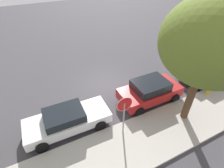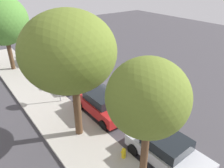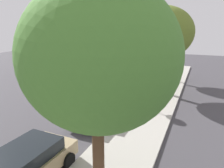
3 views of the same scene
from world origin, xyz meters
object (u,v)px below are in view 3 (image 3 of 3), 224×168
parked_car_silver (144,72)px  fire_hydrant (156,80)px  street_tree_mid_block (100,57)px  street_tree_far (163,33)px  parked_car_red (129,84)px  street_tree_near_corner (165,37)px  parked_car_white (99,108)px  parked_car_tan (22,166)px  stop_sign (139,82)px

parked_car_silver → fire_hydrant: (1.37, 1.56, -0.37)m
parked_car_silver → street_tree_mid_block: (16.32, 2.86, 3.90)m
fire_hydrant → street_tree_far: bearing=17.5°
parked_car_red → fire_hydrant: size_ratio=5.70×
street_tree_far → street_tree_near_corner: bearing=-172.7°
parked_car_red → street_tree_near_corner: bearing=161.4°
parked_car_white → parked_car_tan: (6.17, -0.00, 0.03)m
parked_car_silver → street_tree_far: street_tree_far is taller
stop_sign → parked_car_white: (2.57, -1.68, -1.12)m
street_tree_near_corner → street_tree_mid_block: 16.56m
stop_sign → street_tree_near_corner: 8.77m
parked_car_tan → street_tree_mid_block: 4.86m
stop_sign → fire_hydrant: stop_sign is taller
parked_car_white → street_tree_far: size_ratio=0.66×
street_tree_near_corner → street_tree_far: 4.71m
stop_sign → street_tree_near_corner: (-8.37, 0.21, 2.60)m
parked_car_tan → street_tree_far: size_ratio=0.64×
parked_car_white → street_tree_mid_block: (5.59, 2.81, 3.95)m
street_tree_far → fire_hydrant: size_ratio=9.71×
stop_sign → street_tree_near_corner: bearing=178.6°
parked_car_red → street_tree_far: 4.89m
parked_car_tan → street_tree_far: 13.40m
parked_car_white → parked_car_red: 5.48m
parked_car_tan → street_tree_far: street_tree_far is taller
parked_car_silver → fire_hydrant: bearing=48.7°
stop_sign → parked_car_silver: size_ratio=0.63×
stop_sign → parked_car_silver: stop_sign is taller
street_tree_far → fire_hydrant: 5.59m
parked_car_red → parked_car_tan: (11.65, -0.04, -0.06)m
parked_car_red → parked_car_silver: bearing=-179.0°
parked_car_white → parked_car_silver: (-10.73, -0.05, 0.04)m
parked_car_white → fire_hydrant: 9.49m
parked_car_red → parked_car_silver: parked_car_red is taller
stop_sign → parked_car_tan: (8.74, -1.68, -1.09)m
street_tree_near_corner → street_tree_mid_block: size_ratio=0.86×
parked_car_tan → street_tree_mid_block: bearing=101.7°
parked_car_red → fire_hydrant: bearing=159.2°
parked_car_red → parked_car_silver: (-5.25, -0.09, -0.04)m
parked_car_tan → street_tree_mid_block: (-0.58, 2.82, 3.91)m
parked_car_red → street_tree_mid_block: street_tree_mid_block is taller
parked_car_white → fire_hydrant: bearing=170.8°
fire_hydrant → parked_car_white: bearing=-9.2°
parked_car_red → street_tree_near_corner: size_ratio=0.69×
parked_car_silver → parked_car_tan: bearing=0.2°
street_tree_mid_block → street_tree_far: bearing=-178.4°
parked_car_white → parked_car_red: bearing=179.6°
stop_sign → street_tree_far: street_tree_far is taller
parked_car_white → street_tree_near_corner: bearing=170.2°
parked_car_red → parked_car_tan: bearing=-0.2°
street_tree_mid_block → parked_car_white: bearing=-153.3°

